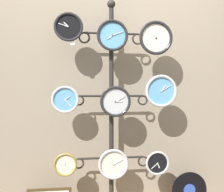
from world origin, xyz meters
The scene contains 13 objects.
shop_wall centered at (0.00, 0.57, 1.40)m, with size 4.40×0.04×2.80m.
display_stand centered at (0.00, 0.41, 0.75)m, with size 0.69×0.35×1.98m.
clock_top_left centered at (-0.38, 0.33, 1.71)m, with size 0.25×0.04×0.25m.
clock_top_center centered at (0.00, 0.33, 1.64)m, with size 0.28×0.04×0.28m.
clock_top_right centered at (0.39, 0.32, 1.63)m, with size 0.31×0.04×0.31m.
clock_middle_left centered at (-0.41, 0.33, 1.08)m, with size 0.24×0.04×0.24m.
clock_middle_center centered at (0.02, 0.30, 1.07)m, with size 0.27×0.04×0.27m.
clock_middle_right centered at (0.44, 0.31, 1.16)m, with size 0.29×0.04×0.29m.
clock_bottom_left centered at (-0.41, 0.31, 0.53)m, with size 0.20×0.04×0.20m.
clock_bottom_center centered at (0.01, 0.32, 0.52)m, with size 0.27×0.04×0.27m.
clock_bottom_right centered at (0.40, 0.32, 0.51)m, with size 0.22×0.04×0.22m.
vinyl_record centered at (0.73, 0.37, 0.23)m, with size 0.34×0.01×0.34m.
price_tag_upper centered at (-0.34, 0.33, 1.57)m, with size 0.04×0.00×0.03m.
Camera 1 is at (-0.29, -1.95, 1.16)m, focal length 42.00 mm.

